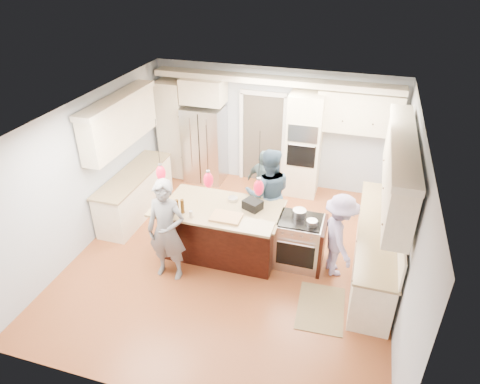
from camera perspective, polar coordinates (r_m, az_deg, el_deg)
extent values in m
plane|color=#B05C30|center=(7.92, -0.74, -8.44)|extent=(6.00, 6.00, 0.00)
cube|color=#B2BCC6|center=(9.77, 4.55, 8.55)|extent=(5.50, 0.04, 2.70)
cube|color=#B2BCC6|center=(4.98, -11.71, -16.84)|extent=(5.50, 0.04, 2.70)
cube|color=#B2BCC6|center=(8.31, -19.23, 2.79)|extent=(0.04, 6.00, 2.70)
cube|color=#B2BCC6|center=(6.95, 21.38, -3.27)|extent=(0.04, 6.00, 2.70)
cube|color=white|center=(6.58, -0.90, 10.24)|extent=(5.50, 6.00, 0.04)
cube|color=#B7B7BC|center=(10.04, -4.72, 6.38)|extent=(0.90, 0.70, 1.80)
cube|color=#F9EBCA|center=(9.43, 8.52, 6.15)|extent=(0.72, 0.64, 2.30)
cube|color=black|center=(8.98, 8.37, 7.68)|extent=(0.60, 0.02, 0.35)
cube|color=black|center=(9.18, 8.14, 4.80)|extent=(0.60, 0.02, 0.50)
cylinder|color=#B7B7BC|center=(9.04, 8.21, 6.13)|extent=(0.55, 0.02, 0.02)
cube|color=#F9EBCA|center=(10.30, -8.86, 8.24)|extent=(0.60, 0.58, 2.30)
cube|color=#F9EBCA|center=(9.66, -4.91, 13.31)|extent=(0.95, 0.58, 0.55)
cube|color=#F9EBCA|center=(9.21, 15.59, 10.14)|extent=(1.70, 0.35, 0.85)
cube|color=beige|center=(9.22, 4.55, 14.64)|extent=(5.30, 0.38, 0.12)
cube|color=#4C443A|center=(9.93, 3.05, 7.08)|extent=(0.90, 0.06, 2.10)
cube|color=white|center=(9.52, 3.16, 12.98)|extent=(1.04, 0.06, 0.10)
cube|color=#F9EBCA|center=(7.67, 17.46, -7.39)|extent=(0.60, 3.00, 0.88)
cube|color=tan|center=(7.41, 18.00, -4.56)|extent=(0.64, 3.05, 0.04)
cube|color=#F9EBCA|center=(6.89, 20.39, 2.71)|extent=(0.35, 3.00, 0.85)
cube|color=beige|center=(6.70, 21.03, 6.36)|extent=(0.37, 3.10, 0.10)
cube|color=#F9EBCA|center=(9.13, -13.73, -0.29)|extent=(0.60, 2.20, 0.88)
cube|color=tan|center=(8.91, -14.09, 2.26)|extent=(0.64, 2.25, 0.04)
cube|color=#F9EBCA|center=(8.54, -15.69, 8.77)|extent=(0.35, 2.20, 0.85)
cube|color=beige|center=(8.38, -16.09, 11.81)|extent=(0.37, 2.30, 0.10)
cube|color=black|center=(7.83, -2.18, -4.93)|extent=(2.00, 1.00, 0.88)
cube|color=tan|center=(7.58, -2.25, -2.09)|extent=(2.10, 1.10, 0.04)
cube|color=black|center=(7.35, -3.61, -6.70)|extent=(2.00, 0.12, 1.08)
cube|color=tan|center=(6.92, -4.15, -3.66)|extent=(2.10, 0.42, 0.04)
cube|color=black|center=(7.46, 1.70, -1.70)|extent=(0.38, 0.35, 0.16)
cube|color=#B7B7BC|center=(7.57, 7.83, -6.57)|extent=(0.76, 0.66, 0.90)
cube|color=black|center=(7.33, 7.34, -8.39)|extent=(0.65, 0.01, 0.45)
cube|color=black|center=(7.30, 8.08, -3.68)|extent=(0.72, 0.59, 0.02)
cube|color=black|center=(7.54, 10.91, -7.11)|extent=(0.06, 0.71, 0.88)
cylinder|color=black|center=(6.66, -10.92, 6.49)|extent=(0.01, 0.01, 0.75)
ellipsoid|color=red|center=(6.89, -10.50, 2.49)|extent=(0.15, 0.15, 0.26)
cylinder|color=black|center=(6.35, -4.43, 5.75)|extent=(0.01, 0.01, 0.75)
ellipsoid|color=red|center=(6.59, -4.25, 1.59)|extent=(0.15, 0.15, 0.26)
cylinder|color=black|center=(6.13, 2.61, 4.86)|extent=(0.01, 0.01, 0.75)
ellipsoid|color=red|center=(6.37, 2.50, 0.59)|extent=(0.15, 0.15, 0.26)
imported|color=slate|center=(7.07, -9.75, -5.11)|extent=(0.66, 0.44, 1.82)
imported|color=#31485F|center=(8.00, 3.78, -0.23)|extent=(1.03, 0.89, 1.80)
imported|color=slate|center=(8.64, 3.23, 1.00)|extent=(0.93, 0.72, 1.47)
imported|color=#988ABA|center=(7.30, 13.05, -5.71)|extent=(0.90, 1.12, 1.52)
cube|color=olive|center=(7.05, 10.72, -14.92)|extent=(0.77, 1.08, 0.01)
cylinder|color=silver|center=(7.08, -10.48, -1.76)|extent=(0.07, 0.07, 0.27)
cylinder|color=#482C0C|center=(7.04, -8.41, -1.91)|extent=(0.07, 0.07, 0.24)
cylinder|color=#482C0C|center=(7.04, -8.91, -2.10)|extent=(0.06, 0.06, 0.22)
cylinder|color=#482C0C|center=(7.02, -7.68, -1.91)|extent=(0.07, 0.07, 0.25)
cylinder|color=#B7B7BC|center=(6.93, -6.54, -2.95)|extent=(0.07, 0.07, 0.12)
cube|color=tan|center=(6.89, -1.85, -3.37)|extent=(0.49, 0.35, 0.04)
cylinder|color=#B7B7BC|center=(7.32, 7.92, -2.83)|extent=(0.23, 0.23, 0.13)
cylinder|color=#B7B7BC|center=(7.16, 9.56, -4.06)|extent=(0.18, 0.18, 0.09)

